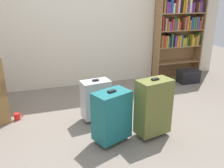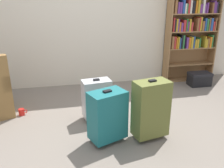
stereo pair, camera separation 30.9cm
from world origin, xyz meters
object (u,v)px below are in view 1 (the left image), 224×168
Objects in this scene: mug at (17,117)px; storage_box at (188,76)px; suitcase_olive at (153,107)px; suitcase_teal at (112,116)px; bookshelf at (179,27)px; suitcase_silver at (96,99)px.

storage_box reaches higher than mug.
storage_box is (3.15, 0.59, 0.09)m from mug.
suitcase_olive is (-1.56, -1.52, 0.25)m from storage_box.
suitcase_teal is (1.08, -0.90, 0.29)m from mug.
storage_box is at bearing 10.53° from mug.
suitcase_olive reaches higher than storage_box.
mug is 1.87m from suitcase_olive.
bookshelf reaches higher than suitcase_teal.
mug is 3.21m from storage_box.
mug is at bearing -169.47° from storage_box.
bookshelf is 0.98m from storage_box.
suitcase_silver is 0.79× the size of suitcase_olive.
suitcase_teal reaches higher than suitcase_silver.
mug is at bearing -162.47° from bookshelf.
mug is 0.29× the size of storage_box.
mug is at bearing 149.70° from suitcase_olive.
suitcase_olive is (0.51, -0.03, 0.05)m from suitcase_teal.
mug is 0.19× the size of suitcase_teal.
suitcase_silver is at bearing -147.41° from bookshelf.
storage_box is at bearing -79.75° from bookshelf.
storage_box is 0.70× the size of suitcase_silver.
suitcase_olive is at bearing -135.85° from storage_box.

